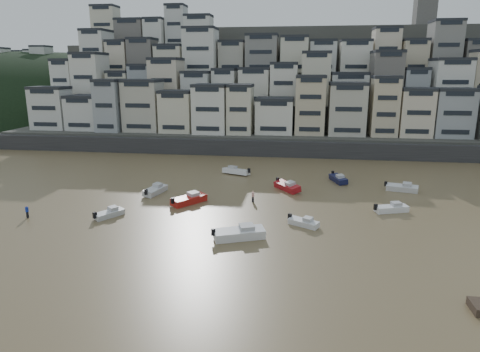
% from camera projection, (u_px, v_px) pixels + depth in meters
% --- Properties ---
extents(ground, '(400.00, 400.00, 0.00)m').
position_uv_depth(ground, '(78.00, 307.00, 35.43)').
color(ground, olive).
rests_on(ground, ground).
extents(sea_strip, '(340.00, 340.00, 0.00)m').
position_uv_depth(sea_strip, '(11.00, 113.00, 189.72)').
color(sea_strip, '#475B66').
rests_on(sea_strip, ground).
extents(harbor_wall, '(140.00, 3.00, 3.50)m').
position_uv_depth(harbor_wall, '(265.00, 148.00, 96.00)').
color(harbor_wall, '#38383A').
rests_on(harbor_wall, ground).
extents(hillside, '(141.04, 66.00, 50.00)m').
position_uv_depth(hillside, '(292.00, 89.00, 130.82)').
color(hillside, '#4C4C47').
rests_on(hillside, ground).
extents(headland, '(216.00, 135.00, 53.33)m').
position_uv_depth(headland, '(28.00, 115.00, 178.05)').
color(headland, black).
rests_on(headland, ground).
extents(boat_a, '(6.77, 4.38, 1.76)m').
position_uv_depth(boat_a, '(239.00, 232.00, 49.18)').
color(boat_a, white).
rests_on(boat_a, ground).
extents(boat_b, '(4.43, 3.41, 1.18)m').
position_uv_depth(boat_b, '(304.00, 222.00, 53.36)').
color(boat_b, silver).
rests_on(boat_b, ground).
extents(boat_c, '(5.26, 6.02, 1.65)m').
position_uv_depth(boat_c, '(189.00, 198.00, 62.18)').
color(boat_c, '#B41B16').
rests_on(boat_c, ground).
extents(boat_d, '(5.30, 3.22, 1.37)m').
position_uv_depth(boat_d, '(391.00, 207.00, 58.59)').
color(boat_d, white).
rests_on(boat_d, ground).
extents(boat_e, '(5.04, 5.78, 1.59)m').
position_uv_depth(boat_e, '(287.00, 186.00, 68.96)').
color(boat_e, '#A4141A').
rests_on(boat_e, ground).
extents(boat_f, '(2.94, 5.78, 1.51)m').
position_uv_depth(boat_f, '(155.00, 189.00, 67.01)').
color(boat_f, silver).
rests_on(boat_f, ground).
extents(boat_g, '(5.56, 3.01, 1.44)m').
position_uv_depth(boat_g, '(402.00, 187.00, 68.41)').
color(boat_g, silver).
rests_on(boat_g, ground).
extents(boat_h, '(5.92, 3.72, 1.54)m').
position_uv_depth(boat_h, '(236.00, 170.00, 79.39)').
color(boat_h, silver).
rests_on(boat_h, ground).
extents(boat_i, '(3.34, 5.66, 1.47)m').
position_uv_depth(boat_i, '(338.00, 178.00, 74.00)').
color(boat_i, '#12153A').
rests_on(boat_i, ground).
extents(boat_j, '(3.61, 4.55, 1.22)m').
position_uv_depth(boat_j, '(109.00, 213.00, 56.58)').
color(boat_j, silver).
rests_on(boat_j, ground).
extents(person_blue, '(0.44, 0.44, 1.74)m').
position_uv_depth(person_blue, '(27.00, 211.00, 56.26)').
color(person_blue, '#152DA2').
rests_on(person_blue, ground).
extents(person_pink, '(0.44, 0.44, 1.74)m').
position_uv_depth(person_pink, '(253.00, 196.00, 62.86)').
color(person_pink, '#E8A9A4').
rests_on(person_pink, ground).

